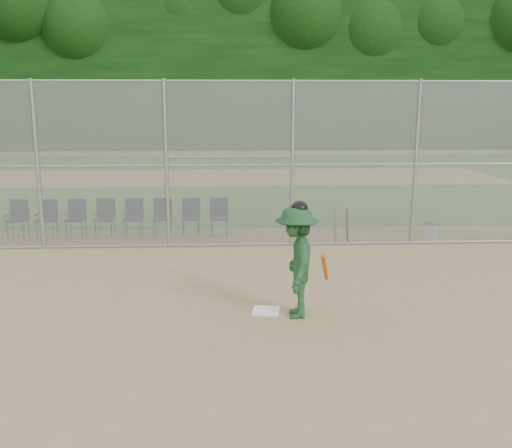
{
  "coord_description": "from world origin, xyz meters",
  "views": [
    {
      "loc": [
        -0.55,
        -8.56,
        3.5
      ],
      "look_at": [
        0.0,
        2.5,
        1.1
      ],
      "focal_mm": 40.0,
      "sensor_mm": 36.0,
      "label": 1
    }
  ],
  "objects_px": {
    "chair_0": "(17,219)",
    "batter_at_plate": "(296,261)",
    "water_cooler": "(432,231)",
    "home_plate": "(266,311)"
  },
  "relations": [
    {
      "from": "water_cooler",
      "to": "home_plate",
      "type": "bearing_deg",
      "value": -133.12
    },
    {
      "from": "batter_at_plate",
      "to": "water_cooler",
      "type": "distance_m",
      "value": 6.63
    },
    {
      "from": "batter_at_plate",
      "to": "chair_0",
      "type": "xyz_separation_m",
      "value": [
        -6.61,
        5.95,
        -0.46
      ]
    },
    {
      "from": "chair_0",
      "to": "water_cooler",
      "type": "bearing_deg",
      "value": -4.28
    },
    {
      "from": "batter_at_plate",
      "to": "chair_0",
      "type": "bearing_deg",
      "value": 138.03
    },
    {
      "from": "batter_at_plate",
      "to": "home_plate",
      "type": "bearing_deg",
      "value": 155.24
    },
    {
      "from": "water_cooler",
      "to": "chair_0",
      "type": "bearing_deg",
      "value": 175.72
    },
    {
      "from": "home_plate",
      "to": "water_cooler",
      "type": "distance_m",
      "value": 6.74
    },
    {
      "from": "home_plate",
      "to": "batter_at_plate",
      "type": "xyz_separation_m",
      "value": [
        0.48,
        -0.22,
        0.93
      ]
    },
    {
      "from": "chair_0",
      "to": "batter_at_plate",
      "type": "bearing_deg",
      "value": -41.97
    }
  ]
}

